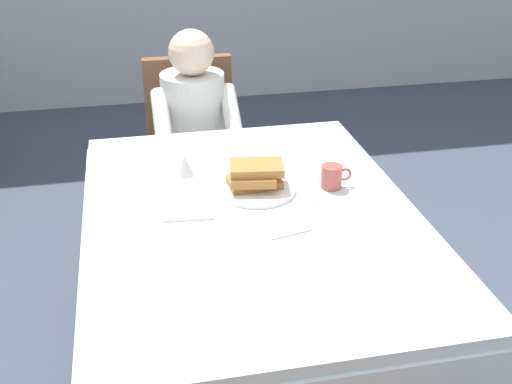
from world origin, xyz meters
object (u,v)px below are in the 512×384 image
object	(u,v)px
diner_person	(195,125)
syrup_pitcher	(184,166)
plate_breakfast	(256,189)
knife_right_of_plate	(309,188)
dining_table_main	(252,235)
cup_coffee	(332,177)
chair_diner	(192,140)
fork_left_of_plate	(204,198)
spoon_near_edge	(291,234)
breakfast_stack	(255,175)

from	to	relation	value
diner_person	syrup_pitcher	xyz separation A→B (m)	(-0.12, -0.68, 0.11)
diner_person	syrup_pitcher	world-z (taller)	diner_person
plate_breakfast	syrup_pitcher	distance (m)	0.30
knife_right_of_plate	syrup_pitcher	bearing A→B (deg)	66.59
dining_table_main	cup_coffee	size ratio (longest dim) A/B	13.49
chair_diner	fork_left_of_plate	bearing A→B (deg)	86.09
knife_right_of_plate	spoon_near_edge	bearing A→B (deg)	155.88
dining_table_main	fork_left_of_plate	bearing A→B (deg)	138.23
chair_diner	spoon_near_edge	xyz separation A→B (m)	(0.16, -1.34, 0.21)
syrup_pitcher	spoon_near_edge	size ratio (longest dim) A/B	0.53
cup_coffee	spoon_near_edge	bearing A→B (deg)	-128.06
breakfast_stack	knife_right_of_plate	bearing A→B (deg)	-6.35
syrup_pitcher	knife_right_of_plate	xyz separation A→B (m)	(0.43, -0.20, -0.04)
breakfast_stack	cup_coffee	bearing A→B (deg)	-6.06
diner_person	spoon_near_edge	size ratio (longest dim) A/B	7.47
chair_diner	cup_coffee	distance (m)	1.15
dining_table_main	syrup_pitcher	distance (m)	0.40
dining_table_main	diner_person	bearing A→B (deg)	94.09
chair_diner	plate_breakfast	world-z (taller)	chair_diner
plate_breakfast	breakfast_stack	bearing A→B (deg)	161.46
plate_breakfast	breakfast_stack	distance (m)	0.05
chair_diner	fork_left_of_plate	distance (m)	1.07
breakfast_stack	knife_right_of_plate	xyz separation A→B (m)	(0.20, -0.02, -0.06)
chair_diner	spoon_near_edge	distance (m)	1.37
breakfast_stack	spoon_near_edge	size ratio (longest dim) A/B	1.36
knife_right_of_plate	spoon_near_edge	xyz separation A→B (m)	(-0.15, -0.30, 0.00)
syrup_pitcher	spoon_near_edge	world-z (taller)	syrup_pitcher
cup_coffee	fork_left_of_plate	world-z (taller)	cup_coffee
breakfast_stack	syrup_pitcher	bearing A→B (deg)	141.93
knife_right_of_plate	spoon_near_edge	distance (m)	0.33
dining_table_main	diner_person	size ratio (longest dim) A/B	1.36
dining_table_main	chair_diner	bearing A→B (deg)	93.55
dining_table_main	plate_breakfast	distance (m)	0.18
cup_coffee	knife_right_of_plate	world-z (taller)	cup_coffee
chair_diner	cup_coffee	bearing A→B (deg)	110.39
cup_coffee	spoon_near_edge	size ratio (longest dim) A/B	0.75
chair_diner	diner_person	xyz separation A→B (m)	(-0.00, -0.16, 0.14)
diner_person	plate_breakfast	size ratio (longest dim) A/B	4.00
knife_right_of_plate	spoon_near_edge	size ratio (longest dim) A/B	1.33
diner_person	cup_coffee	bearing A→B (deg)	113.58
cup_coffee	fork_left_of_plate	distance (m)	0.46
dining_table_main	breakfast_stack	xyz separation A→B (m)	(0.04, 0.15, 0.15)
diner_person	breakfast_stack	bearing A→B (deg)	97.50
diner_person	plate_breakfast	bearing A→B (deg)	97.82
breakfast_stack	knife_right_of_plate	size ratio (longest dim) A/B	1.02
chair_diner	spoon_near_edge	world-z (taller)	chair_diner
dining_table_main	spoon_near_edge	bearing A→B (deg)	-62.00
cup_coffee	plate_breakfast	bearing A→B (deg)	174.19
chair_diner	dining_table_main	bearing A→B (deg)	93.55
diner_person	cup_coffee	xyz separation A→B (m)	(0.39, -0.89, 0.11)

